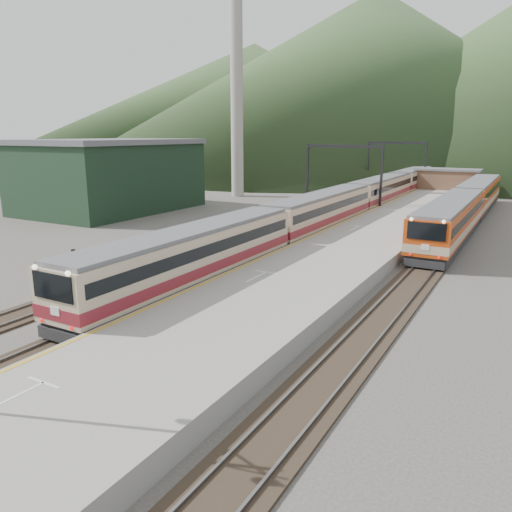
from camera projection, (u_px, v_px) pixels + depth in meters
The scene contains 15 objects.
track_main at pixel (315, 234), 46.76m from camera, with size 2.60×200.00×0.23m.
track_far at pixel (268, 229), 49.15m from camera, with size 2.60×200.00×0.23m.
track_second at pixel (444, 248), 41.27m from camera, with size 2.60×200.00×0.23m.
platform at pixel (367, 240), 42.29m from camera, with size 8.00×100.00×1.00m, color gray.
gantry_near at pixel (343, 165), 59.49m from camera, with size 9.55×0.25×8.00m.
gantry_far at pixel (396, 157), 80.63m from camera, with size 9.55×0.25×8.00m.
warehouse at pixel (110, 175), 60.80m from camera, with size 14.50×20.50×8.60m.
smokestack at pixel (237, 93), 72.30m from camera, with size 1.80×1.80×30.00m, color #9E998E.
station_shed at pixel (448, 179), 75.63m from camera, with size 9.40×4.40×3.10m.
hill_a at pixel (375, 76), 185.55m from camera, with size 180.00×180.00×60.00m, color #3A4F2B.
hill_d at pixel (255, 98), 266.61m from camera, with size 200.00×200.00×55.00m, color #3A4F2B.
main_train at pixel (382, 190), 64.92m from camera, with size 2.98×102.32×3.64m.
second_train at pixel (467, 204), 51.71m from camera, with size 3.11×42.34×3.80m.
short_signal_b at pixel (248, 228), 42.35m from camera, with size 0.25×0.21×2.27m.
short_signal_c at pixel (74, 262), 31.09m from camera, with size 0.25×0.20×2.27m.
Camera 1 is at (17.71, -2.70, 9.25)m, focal length 35.00 mm.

